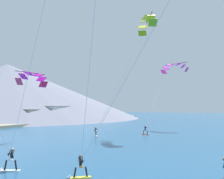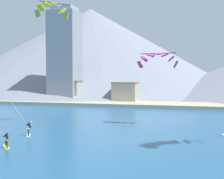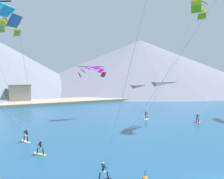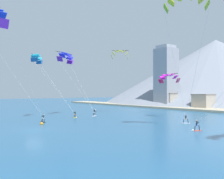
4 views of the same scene
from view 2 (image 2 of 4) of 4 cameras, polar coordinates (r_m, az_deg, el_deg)
kitesurfer_near_lead at (r=37.95m, az=-14.96°, el=-7.30°), size 1.17×1.72×1.79m
kitesurfer_near_trail at (r=32.59m, az=-18.79°, el=-9.22°), size 1.47×1.56×1.67m
parafoil_kite_distant_high_outer at (r=46.79m, az=-10.91°, el=14.28°), size 3.86×4.76×2.22m
parafoil_kite_distant_low_drift at (r=44.45m, az=8.35°, el=5.65°), size 5.79×1.67×2.19m
shoreline_strip at (r=70.56m, az=10.86°, el=-2.79°), size 180.00×10.00×0.70m
shore_building_harbour_front at (r=79.82m, az=-8.51°, el=-0.34°), size 8.03×4.40×5.65m
shore_building_quay_west at (r=76.72m, az=2.48°, el=-0.57°), size 6.01×5.93×5.28m
highrise_tower at (r=80.19m, az=-8.63°, el=6.10°), size 7.00×7.00×24.06m
mountain_peak_central_summit at (r=134.77m, az=-4.00°, el=7.19°), size 123.66×123.66×35.01m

